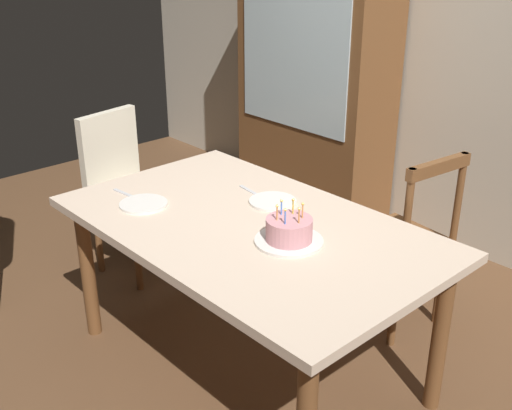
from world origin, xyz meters
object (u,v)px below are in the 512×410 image
(birthday_cake, at_px, (289,232))
(chair_upholstered, at_px, (125,184))
(plate_near_celebrant, at_px, (143,204))
(plate_far_side, at_px, (273,201))
(china_cabinet, at_px, (315,81))
(dining_table, at_px, (248,240))
(chair_spindle_back, at_px, (401,243))

(birthday_cake, bearing_deg, chair_upholstered, 175.25)
(plate_near_celebrant, distance_m, chair_upholstered, 0.87)
(plate_far_side, height_order, china_cabinet, china_cabinet)
(plate_near_celebrant, relative_size, chair_upholstered, 0.23)
(dining_table, bearing_deg, china_cabinet, 124.00)
(plate_near_celebrant, height_order, chair_upholstered, chair_upholstered)
(plate_far_side, distance_m, china_cabinet, 1.66)
(dining_table, xyz_separation_m, chair_upholstered, (-1.23, 0.12, -0.14))
(chair_spindle_back, xyz_separation_m, china_cabinet, (-1.29, 0.74, 0.49))
(dining_table, height_order, chair_spindle_back, chair_spindle_back)
(chair_upholstered, relative_size, china_cabinet, 0.50)
(plate_far_side, bearing_deg, chair_upholstered, -174.81)
(plate_near_celebrant, bearing_deg, chair_upholstered, 155.36)
(dining_table, xyz_separation_m, plate_far_side, (-0.08, 0.23, 0.09))
(dining_table, distance_m, plate_far_side, 0.26)
(dining_table, bearing_deg, plate_far_side, 110.25)
(dining_table, height_order, birthday_cake, birthday_cake)
(dining_table, relative_size, chair_upholstered, 1.77)
(chair_spindle_back, distance_m, china_cabinet, 1.56)
(birthday_cake, bearing_deg, plate_near_celebrant, -162.07)
(dining_table, distance_m, china_cabinet, 1.90)
(chair_spindle_back, bearing_deg, plate_near_celebrant, -123.72)
(birthday_cake, xyz_separation_m, plate_near_celebrant, (-0.71, -0.23, -0.04))
(china_cabinet, bearing_deg, dining_table, -56.00)
(plate_far_side, relative_size, chair_spindle_back, 0.23)
(chair_upholstered, bearing_deg, chair_spindle_back, 25.47)
(plate_far_side, bearing_deg, dining_table, -69.75)
(birthday_cake, xyz_separation_m, chair_spindle_back, (-0.01, 0.82, -0.34))
(birthday_cake, relative_size, china_cabinet, 0.15)
(plate_far_side, height_order, chair_upholstered, chair_upholstered)
(dining_table, height_order, china_cabinet, china_cabinet)
(china_cabinet, bearing_deg, chair_upholstered, -97.03)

